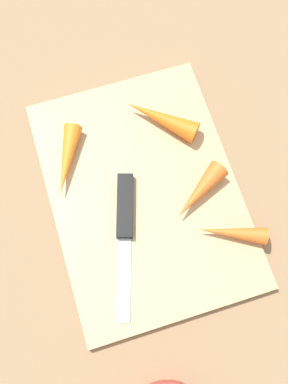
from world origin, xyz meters
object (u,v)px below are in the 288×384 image
Objects in this scene: knife at (125,215)px; carrot_shortest at (232,233)px; cutting_board at (144,193)px; carrot_longest at (161,118)px; carrot_long at (67,160)px; carrot_short at (199,192)px.

carrot_shortest reaches higher than knife.
carrot_longest reaches higher than cutting_board.
knife is 0.15m from carrot_longest.
carrot_short reaches higher than carrot_long.
carrot_shortest is at bearing 72.63° from carrot_long.
cutting_board is 0.13m from carrot_shortest.
carrot_shortest is (0.09, 0.10, 0.02)m from cutting_board.
carrot_longest is at bearing -115.10° from carrot_short.
cutting_board is 3.94× the size of carrot_shortest.
carrot_longest is at bearing 149.52° from cutting_board.
cutting_board is 0.05m from knife.
carrot_long reaches higher than knife.
carrot_longest reaches higher than carrot_short.
carrot_longest is at bearing 160.27° from knife.
carrot_shortest is (0.17, 0.19, -0.00)m from carrot_long.
knife is at bearing -4.31° from carrot_shortest.
carrot_long is (-0.10, -0.06, 0.01)m from knife.
carrot_short is at bearing -47.19° from carrot_shortest.
carrot_long is at bearing 51.30° from carrot_longest.
knife is 0.15m from carrot_shortest.
carrot_longest is (-0.09, 0.06, 0.02)m from cutting_board.
carrot_short is at bearing 82.84° from carrot_long.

